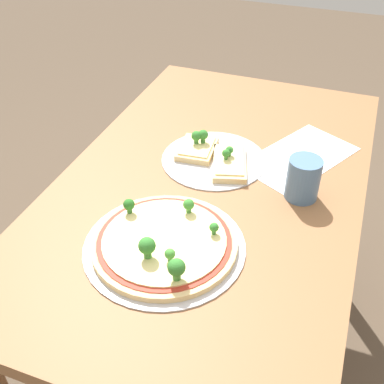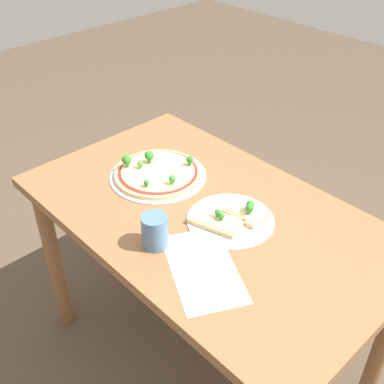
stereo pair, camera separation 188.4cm
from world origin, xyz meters
TOP-DOWN VIEW (x-y plane):
  - ground_plane at (0.00, 0.00)m, footprint 8.00×8.00m
  - dining_table at (0.00, 0.00)m, footprint 1.23×0.74m
  - pizza_tray_whole at (0.27, -0.02)m, footprint 0.34×0.34m
  - pizza_tray_slice at (-0.08, -0.02)m, footprint 0.28×0.28m
  - drinking_cup at (-0.01, 0.22)m, footprint 0.08×0.08m
  - paper_menu at (-0.17, 0.19)m, footprint 0.36×0.30m

SIDE VIEW (x-z plane):
  - ground_plane at x=0.00m, z-range 0.00..0.00m
  - dining_table at x=0.00m, z-range 0.27..1.02m
  - paper_menu at x=-0.17m, z-range 0.76..0.76m
  - pizza_tray_slice at x=-0.08m, z-range 0.74..0.80m
  - pizza_tray_whole at x=0.27m, z-range 0.73..0.81m
  - drinking_cup at x=-0.01m, z-range 0.76..0.86m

